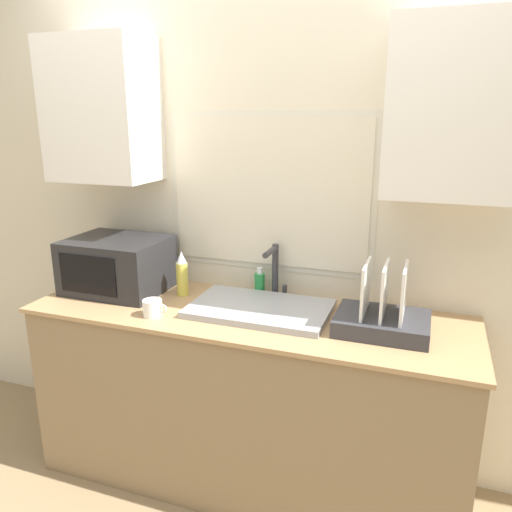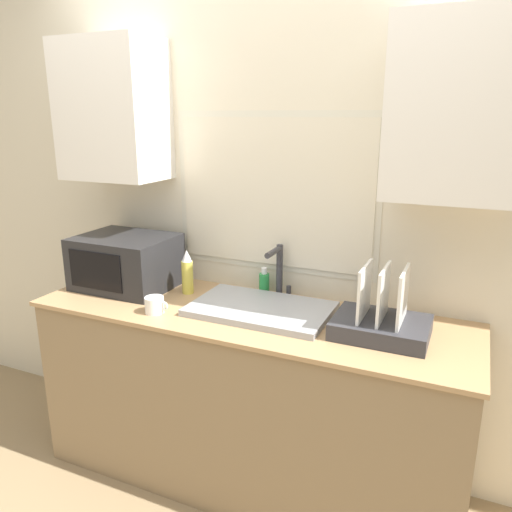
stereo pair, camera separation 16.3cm
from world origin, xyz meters
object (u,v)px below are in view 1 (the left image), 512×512
object	(u,v)px
faucet	(275,267)
spray_bottle	(182,274)
microwave	(118,265)
mug_near_sink	(153,308)
dish_rack	(382,317)
soap_bottle	(260,283)

from	to	relation	value
faucet	spray_bottle	size ratio (longest dim) A/B	1.17
spray_bottle	microwave	bearing A→B (deg)	-172.81
microwave	mug_near_sink	world-z (taller)	microwave
faucet	mug_near_sink	world-z (taller)	faucet
faucet	microwave	size ratio (longest dim) A/B	0.55
spray_bottle	mug_near_sink	size ratio (longest dim) A/B	1.94
faucet	spray_bottle	bearing A→B (deg)	-164.06
microwave	dish_rack	world-z (taller)	dish_rack
microwave	faucet	bearing A→B (deg)	12.19
microwave	spray_bottle	world-z (taller)	microwave
microwave	mug_near_sink	xyz separation A→B (m)	(0.34, -0.24, -0.10)
soap_bottle	mug_near_sink	size ratio (longest dim) A/B	1.18
faucet	microwave	bearing A→B (deg)	-167.81
faucet	mug_near_sink	bearing A→B (deg)	-136.77
dish_rack	faucet	bearing A→B (deg)	156.60
microwave	dish_rack	bearing A→B (deg)	-2.84
mug_near_sink	soap_bottle	bearing A→B (deg)	50.52
microwave	soap_bottle	bearing A→B (deg)	15.01
dish_rack	mug_near_sink	size ratio (longest dim) A/B	3.28
soap_bottle	mug_near_sink	distance (m)	0.56
dish_rack	mug_near_sink	xyz separation A→B (m)	(-0.98, -0.18, -0.02)
spray_bottle	mug_near_sink	bearing A→B (deg)	-89.59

